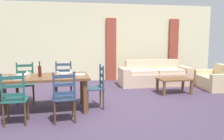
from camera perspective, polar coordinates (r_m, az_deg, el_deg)
The scene contains 29 objects.
ground_plane at distance 5.50m, azimuth -2.06°, elevation -8.80°, with size 9.60×9.60×0.02m, color #47384F.
wall_far at distance 8.53m, azimuth -6.16°, elevation 6.50°, with size 9.60×0.16×2.70m, color beige.
curtain_panel_left at distance 8.54m, azimuth -0.21°, elevation 4.87°, with size 0.35×0.08×2.20m, color #9B4130.
curtain_panel_right at distance 9.35m, azimuth 14.37°, elevation 4.90°, with size 0.35×0.08×2.20m, color #9B4130.
dining_table at distance 5.25m, azimuth -16.10°, elevation -2.36°, with size 1.90×0.96×0.75m.
dining_chair_near_left at distance 4.64m, azimuth -22.06°, elevation -6.37°, with size 0.43×0.41×0.96m.
dining_chair_near_right at distance 4.52m, azimuth -11.32°, elevation -6.31°, with size 0.45×0.43×0.96m.
dining_chair_far_left at distance 6.08m, azimuth -19.91°, elevation -2.91°, with size 0.45×0.43×0.96m.
dining_chair_far_right at distance 6.03m, azimuth -11.40°, elevation -2.65°, with size 0.45×0.43×0.96m.
dining_chair_head_east at distance 5.32m, azimuth -3.68°, elevation -3.98°, with size 0.41×0.43×0.96m.
dinner_plate_near_left at distance 5.04m, azimuth -21.42°, elevation -1.94°, with size 0.24×0.24×0.02m, color white.
fork_near_left at distance 5.07m, azimuth -23.09°, elevation -2.05°, with size 0.02×0.17×0.01m, color silver.
dinner_plate_near_right at distance 4.98m, azimuth -11.15°, elevation -1.65°, with size 0.24×0.24×0.02m, color white.
fork_near_right at distance 4.98m, azimuth -12.87°, elevation -1.77°, with size 0.02×0.17×0.01m, color silver.
dinner_plate_far_left at distance 5.53m, azimuth -20.64°, elevation -1.05°, with size 0.24×0.24×0.02m, color white.
fork_far_left at distance 5.56m, azimuth -22.17°, elevation -1.15°, with size 0.02×0.17×0.01m, color silver.
dinner_plate_far_right at distance 5.48m, azimuth -11.28°, elevation -0.77°, with size 0.24×0.24×0.02m, color white.
fork_far_right at distance 5.48m, azimuth -12.85°, elevation -0.88°, with size 0.02×0.17×0.01m, color silver.
dinner_plate_head_west at distance 5.35m, azimuth -24.51°, elevation -1.57°, with size 0.24×0.24×0.02m, color white.
dinner_plate_head_east at distance 5.25m, azimuth -7.61°, elevation -1.07°, with size 0.24×0.24×0.02m, color white.
fork_head_east at distance 5.24m, azimuth -9.24°, elevation -1.19°, with size 0.02×0.17×0.01m, color silver.
wine_bottle at distance 5.19m, azimuth -16.77°, elevation -0.23°, with size 0.07×0.07×0.32m.
wine_glass_near_left at distance 5.11m, azimuth -19.53°, elevation -0.56°, with size 0.06×0.06×0.16m.
wine_glass_near_right at distance 5.09m, azimuth -9.79°, elevation -0.23°, with size 0.06×0.06×0.16m.
coffee_cup_primary at distance 5.26m, azimuth -12.80°, elevation -0.78°, with size 0.07×0.07×0.09m, color beige.
coffee_cup_secondary at distance 5.33m, azimuth -19.09°, elevation -0.91°, with size 0.07×0.07×0.09m, color beige.
couch at distance 7.95m, azimuth 9.99°, elevation -1.37°, with size 2.31×0.89×0.80m.
coffee_table at distance 6.89m, azimuth 14.55°, elevation -2.44°, with size 0.90×0.56×0.42m.
armchair_upholstered at distance 7.91m, azimuth 23.61°, elevation -2.30°, with size 0.91×1.23×0.72m.
Camera 1 is at (-0.95, -5.17, 1.60)m, focal length 38.51 mm.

